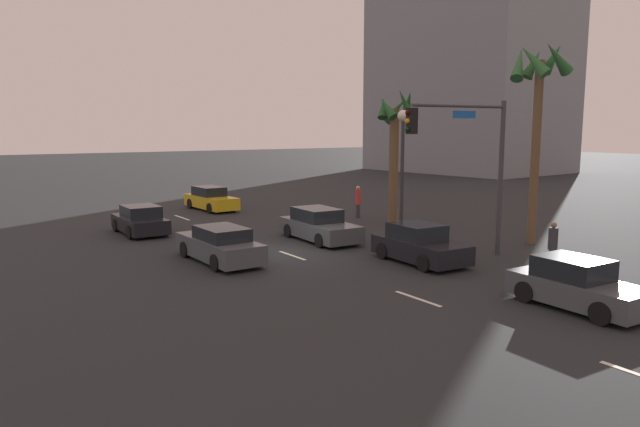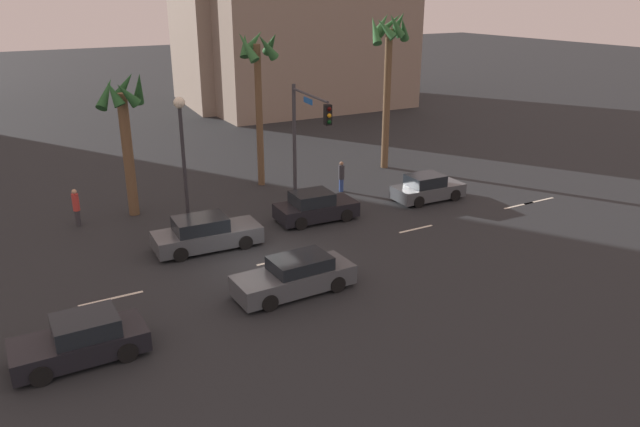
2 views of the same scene
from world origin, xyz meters
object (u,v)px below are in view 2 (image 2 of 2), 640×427
car_5 (315,207)px  pedestrian_0 (76,206)px  car_3 (427,188)px  car_0 (81,340)px  car_1 (295,276)px  building_3 (301,16)px  pedestrian_1 (341,176)px  palm_tree_2 (258,70)px  streetlamp (182,134)px  palm_tree_1 (389,52)px  car_4 (206,234)px  traffic_signal (305,128)px  palm_tree_0 (125,118)px

car_5 → pedestrian_0: bearing=154.2°
car_3 → car_0: bearing=-160.5°
car_1 → building_3: 41.05m
pedestrian_1 → car_1: bearing=-129.5°
building_3 → pedestrian_0: bearing=-135.5°
pedestrian_1 → palm_tree_2: size_ratio=0.20×
car_3 → streetlamp: bearing=161.3°
palm_tree_1 → pedestrian_0: bearing=-176.4°
pedestrian_1 → palm_tree_1: palm_tree_1 is taller
car_5 → car_1: bearing=-124.7°
car_5 → building_3: building_3 is taller
car_3 → building_3: 31.42m
car_1 → car_5: 7.77m
palm_tree_2 → building_3: size_ratio=0.46×
car_3 → building_3: bearing=75.1°
car_1 → pedestrian_1: pedestrian_1 is taller
car_1 → palm_tree_1: bearing=44.0°
car_3 → pedestrian_0: bearing=162.8°
car_3 → car_4: (-12.81, -0.38, 0.02)m
car_5 → car_3: bearing=-2.6°
car_1 → traffic_signal: (5.01, 8.46, 3.58)m
palm_tree_0 → palm_tree_1: 16.47m
car_4 → streetlamp: (0.61, 4.52, 3.57)m
car_0 → car_1: (7.83, 0.71, 0.00)m
pedestrian_1 → palm_tree_1: bearing=30.0°
car_3 → palm_tree_2: palm_tree_2 is taller
car_0 → building_3: (26.95, 36.17, 7.86)m
car_5 → pedestrian_1: bearing=42.9°
palm_tree_0 → palm_tree_2: palm_tree_2 is taller
car_1 → car_4: (-1.52, 5.69, 0.03)m
palm_tree_2 → pedestrian_0: bearing=-171.3°
car_4 → palm_tree_1: bearing=25.4°
traffic_signal → building_3: size_ratio=0.33×
car_5 → pedestrian_1: pedestrian_1 is taller
car_3 → car_5: size_ratio=0.97×
car_1 → streetlamp: 10.86m
car_4 → palm_tree_1: palm_tree_1 is taller
pedestrian_0 → pedestrian_1: 14.12m
palm_tree_1 → palm_tree_0: bearing=-176.9°
car_0 → palm_tree_0: 13.96m
pedestrian_0 → car_0: bearing=-98.4°
car_1 → pedestrian_0: bearing=117.8°
palm_tree_0 → building_3: size_ratio=0.38×
car_0 → streetlamp: bearing=57.7°
car_0 → car_1: car_0 is taller
pedestrian_0 → car_4: bearing=-51.8°
car_0 → traffic_signal: 16.18m
pedestrian_1 → streetlamp: bearing=176.7°
car_1 → car_4: size_ratio=0.98×
car_0 → palm_tree_0: (4.61, 12.45, 4.32)m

